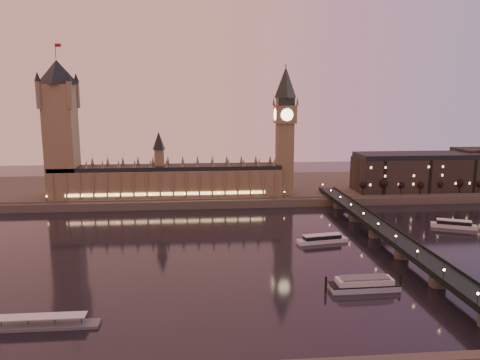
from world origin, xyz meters
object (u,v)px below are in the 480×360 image
object	(u,v)px
cruise_boat_a	(322,239)
moored_barge	(364,284)
pontoon_pier	(44,324)
cruise_boat_b	(454,224)

from	to	relation	value
cruise_boat_a	moored_barge	world-z (taller)	moored_barge
moored_barge	pontoon_pier	bearing A→B (deg)	-171.51
cruise_boat_b	moored_barge	bearing A→B (deg)	-111.58
cruise_boat_b	cruise_boat_a	bearing A→B (deg)	-142.26
cruise_boat_b	pontoon_pier	bearing A→B (deg)	-129.07
cruise_boat_a	cruise_boat_b	bearing A→B (deg)	4.32
cruise_boat_a	cruise_boat_b	distance (m)	97.39
cruise_boat_a	pontoon_pier	xyz separation A→B (m)	(-130.91, -91.45, -0.99)
moored_barge	pontoon_pier	xyz separation A→B (m)	(-131.49, -22.43, -1.59)
pontoon_pier	moored_barge	bearing A→B (deg)	9.68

